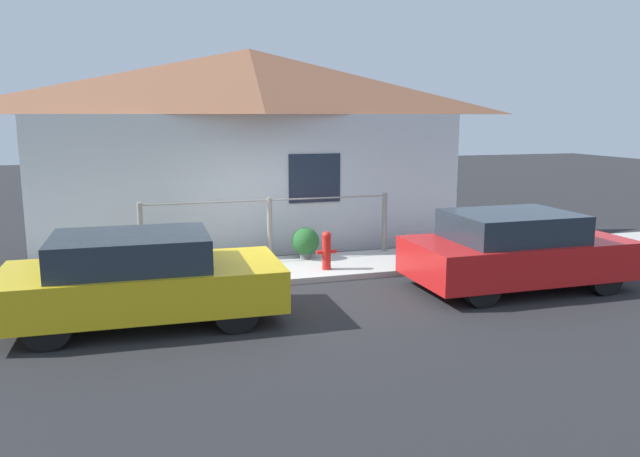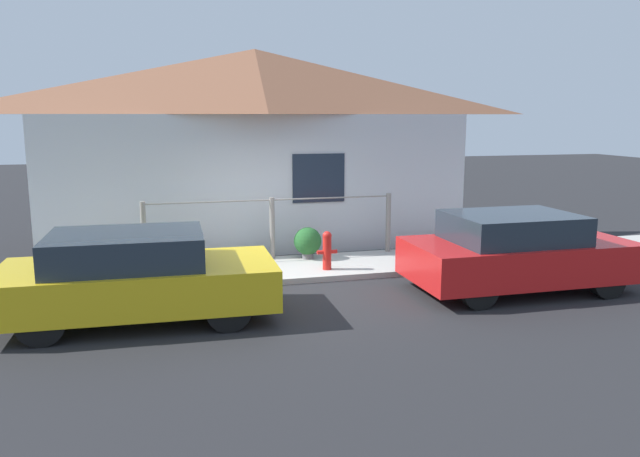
# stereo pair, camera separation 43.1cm
# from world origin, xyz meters

# --- Properties ---
(ground_plane) EXTENTS (60.00, 60.00, 0.00)m
(ground_plane) POSITION_xyz_m (0.00, 0.00, 0.00)
(ground_plane) COLOR #262628
(sidewalk) EXTENTS (24.00, 1.78, 0.11)m
(sidewalk) POSITION_xyz_m (0.00, 0.89, 0.05)
(sidewalk) COLOR #B2AFA8
(sidewalk) RESTS_ON ground_plane
(house) EXTENTS (9.23, 2.23, 4.24)m
(house) POSITION_xyz_m (0.00, 3.29, 3.34)
(house) COLOR silver
(house) RESTS_ON ground_plane
(fence) EXTENTS (4.90, 0.10, 1.20)m
(fence) POSITION_xyz_m (0.00, 1.63, 0.76)
(fence) COLOR gray
(fence) RESTS_ON sidewalk
(car_left) EXTENTS (3.82, 1.84, 1.26)m
(car_left) POSITION_xyz_m (-2.48, -1.27, 0.64)
(car_left) COLOR gold
(car_left) RESTS_ON ground_plane
(car_right) EXTENTS (3.63, 1.79, 1.29)m
(car_right) POSITION_xyz_m (3.53, -1.27, 0.65)
(car_right) COLOR red
(car_right) RESTS_ON ground_plane
(fire_hydrant) EXTENTS (0.37, 0.17, 0.70)m
(fire_hydrant) POSITION_xyz_m (0.79, 0.49, 0.47)
(fire_hydrant) COLOR red
(fire_hydrant) RESTS_ON sidewalk
(potted_plant_near_hydrant) EXTENTS (0.54, 0.54, 0.61)m
(potted_plant_near_hydrant) POSITION_xyz_m (0.66, 1.44, 0.44)
(potted_plant_near_hydrant) COLOR slate
(potted_plant_near_hydrant) RESTS_ON sidewalk
(potted_plant_by_fence) EXTENTS (0.43, 0.43, 0.59)m
(potted_plant_by_fence) POSITION_xyz_m (-2.05, 1.22, 0.45)
(potted_plant_by_fence) COLOR #9E5638
(potted_plant_by_fence) RESTS_ON sidewalk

